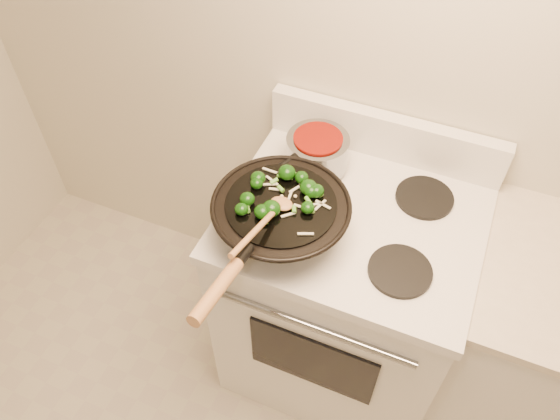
% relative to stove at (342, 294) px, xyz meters
% --- Properties ---
extents(stove, '(0.78, 0.67, 1.08)m').
position_rel_stove_xyz_m(stove, '(0.00, 0.00, 0.00)').
color(stove, white).
rests_on(stove, ground).
extents(counter_unit, '(0.86, 0.62, 0.91)m').
position_rel_stove_xyz_m(counter_unit, '(0.75, 0.03, -0.01)').
color(counter_unit, white).
rests_on(counter_unit, ground).
extents(wok, '(0.40, 0.66, 0.21)m').
position_rel_stove_xyz_m(wok, '(-0.18, -0.16, 0.53)').
color(wok, black).
rests_on(wok, stove).
extents(stirfry, '(0.25, 0.23, 0.04)m').
position_rel_stove_xyz_m(stirfry, '(-0.19, -0.13, 0.60)').
color(stirfry, '#0D3408').
rests_on(stirfry, wok).
extents(wooden_spoon, '(0.07, 0.29, 0.09)m').
position_rel_stove_xyz_m(wooden_spoon, '(-0.18, -0.24, 0.61)').
color(wooden_spoon, '#AA7243').
rests_on(wooden_spoon, wok).
extents(saucepan, '(0.20, 0.31, 0.12)m').
position_rel_stove_xyz_m(saucepan, '(-0.18, 0.15, 0.52)').
color(saucepan, gray).
rests_on(saucepan, stove).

